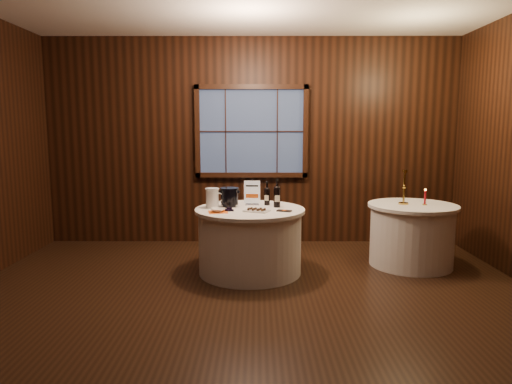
{
  "coord_description": "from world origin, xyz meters",
  "views": [
    {
      "loc": [
        0.09,
        -4.23,
        1.7
      ],
      "look_at": [
        0.07,
        0.9,
        0.98
      ],
      "focal_mm": 32.0,
      "sensor_mm": 36.0,
      "label": 1
    }
  ],
  "objects_px": {
    "sign_stand": "(252,197)",
    "red_candle": "(425,199)",
    "port_bottle_right": "(277,195)",
    "brass_candlestick": "(404,192)",
    "chocolate_plate": "(257,210)",
    "chocolate_box": "(284,211)",
    "glass_pitcher": "(212,198)",
    "cracker_bowl": "(218,210)",
    "side_table": "(411,235)",
    "port_bottle_left": "(267,195)",
    "grape_bunch": "(229,209)",
    "ice_bucket": "(229,197)",
    "main_table": "(250,240)"
  },
  "relations": [
    {
      "from": "sign_stand",
      "to": "chocolate_plate",
      "type": "relative_size",
      "value": 0.98
    },
    {
      "from": "sign_stand",
      "to": "ice_bucket",
      "type": "height_order",
      "value": "sign_stand"
    },
    {
      "from": "port_bottle_left",
      "to": "chocolate_plate",
      "type": "distance_m",
      "value": 0.47
    },
    {
      "from": "side_table",
      "to": "ice_bucket",
      "type": "xyz_separation_m",
      "value": [
        -2.25,
        -0.17,
        0.5
      ]
    },
    {
      "from": "brass_candlestick",
      "to": "red_candle",
      "type": "height_order",
      "value": "brass_candlestick"
    },
    {
      "from": "sign_stand",
      "to": "chocolate_plate",
      "type": "bearing_deg",
      "value": -78.28
    },
    {
      "from": "port_bottle_right",
      "to": "grape_bunch",
      "type": "distance_m",
      "value": 0.62
    },
    {
      "from": "port_bottle_right",
      "to": "red_candle",
      "type": "bearing_deg",
      "value": 2.52
    },
    {
      "from": "sign_stand",
      "to": "grape_bunch",
      "type": "height_order",
      "value": "sign_stand"
    },
    {
      "from": "port_bottle_right",
      "to": "cracker_bowl",
      "type": "relative_size",
      "value": 2.15
    },
    {
      "from": "port_bottle_right",
      "to": "red_candle",
      "type": "xyz_separation_m",
      "value": [
        1.81,
        0.15,
        -0.07
      ]
    },
    {
      "from": "main_table",
      "to": "sign_stand",
      "type": "distance_m",
      "value": 0.53
    },
    {
      "from": "cracker_bowl",
      "to": "sign_stand",
      "type": "bearing_deg",
      "value": 49.78
    },
    {
      "from": "glass_pitcher",
      "to": "sign_stand",
      "type": "bearing_deg",
      "value": 4.67
    },
    {
      "from": "chocolate_plate",
      "to": "red_candle",
      "type": "bearing_deg",
      "value": 12.15
    },
    {
      "from": "brass_candlestick",
      "to": "red_candle",
      "type": "xyz_separation_m",
      "value": [
        0.24,
        -0.05,
        -0.07
      ]
    },
    {
      "from": "chocolate_plate",
      "to": "chocolate_box",
      "type": "height_order",
      "value": "chocolate_plate"
    },
    {
      "from": "sign_stand",
      "to": "chocolate_plate",
      "type": "height_order",
      "value": "sign_stand"
    },
    {
      "from": "chocolate_plate",
      "to": "ice_bucket",
      "type": "bearing_deg",
      "value": 135.02
    },
    {
      "from": "main_table",
      "to": "chocolate_box",
      "type": "relative_size",
      "value": 7.97
    },
    {
      "from": "cracker_bowl",
      "to": "brass_candlestick",
      "type": "xyz_separation_m",
      "value": [
        2.24,
        0.53,
        0.13
      ]
    },
    {
      "from": "chocolate_box",
      "to": "red_candle",
      "type": "height_order",
      "value": "red_candle"
    },
    {
      "from": "chocolate_box",
      "to": "cracker_bowl",
      "type": "bearing_deg",
      "value": -156.16
    },
    {
      "from": "port_bottle_right",
      "to": "brass_candlestick",
      "type": "relative_size",
      "value": 0.79
    },
    {
      "from": "chocolate_box",
      "to": "grape_bunch",
      "type": "xyz_separation_m",
      "value": [
        -0.62,
        0.02,
        0.01
      ]
    },
    {
      "from": "port_bottle_right",
      "to": "sign_stand",
      "type": "bearing_deg",
      "value": 155.54
    },
    {
      "from": "port_bottle_left",
      "to": "ice_bucket",
      "type": "relative_size",
      "value": 1.28
    },
    {
      "from": "sign_stand",
      "to": "red_candle",
      "type": "bearing_deg",
      "value": 5.01
    },
    {
      "from": "ice_bucket",
      "to": "glass_pitcher",
      "type": "bearing_deg",
      "value": -158.8
    },
    {
      "from": "red_candle",
      "to": "brass_candlestick",
      "type": "bearing_deg",
      "value": 167.69
    },
    {
      "from": "main_table",
      "to": "chocolate_box",
      "type": "bearing_deg",
      "value": -25.37
    },
    {
      "from": "side_table",
      "to": "port_bottle_right",
      "type": "bearing_deg",
      "value": -172.97
    },
    {
      "from": "cracker_bowl",
      "to": "red_candle",
      "type": "height_order",
      "value": "red_candle"
    },
    {
      "from": "sign_stand",
      "to": "chocolate_box",
      "type": "distance_m",
      "value": 0.55
    },
    {
      "from": "side_table",
      "to": "port_bottle_right",
      "type": "xyz_separation_m",
      "value": [
        -1.68,
        -0.21,
        0.53
      ]
    },
    {
      "from": "port_bottle_left",
      "to": "cracker_bowl",
      "type": "height_order",
      "value": "port_bottle_left"
    },
    {
      "from": "cracker_bowl",
      "to": "chocolate_box",
      "type": "bearing_deg",
      "value": 3.72
    },
    {
      "from": "side_table",
      "to": "port_bottle_left",
      "type": "height_order",
      "value": "port_bottle_left"
    },
    {
      "from": "glass_pitcher",
      "to": "cracker_bowl",
      "type": "relative_size",
      "value": 1.48
    },
    {
      "from": "port_bottle_right",
      "to": "chocolate_plate",
      "type": "xyz_separation_m",
      "value": [
        -0.24,
        -0.29,
        -0.13
      ]
    },
    {
      "from": "port_bottle_left",
      "to": "chocolate_box",
      "type": "relative_size",
      "value": 1.8
    },
    {
      "from": "sign_stand",
      "to": "brass_candlestick",
      "type": "height_order",
      "value": "brass_candlestick"
    },
    {
      "from": "port_bottle_left",
      "to": "glass_pitcher",
      "type": "height_order",
      "value": "port_bottle_left"
    },
    {
      "from": "side_table",
      "to": "port_bottle_left",
      "type": "relative_size",
      "value": 3.74
    },
    {
      "from": "glass_pitcher",
      "to": "cracker_bowl",
      "type": "bearing_deg",
      "value": -87.13
    },
    {
      "from": "port_bottle_right",
      "to": "chocolate_box",
      "type": "height_order",
      "value": "port_bottle_right"
    },
    {
      "from": "glass_pitcher",
      "to": "cracker_bowl",
      "type": "height_order",
      "value": "glass_pitcher"
    },
    {
      "from": "port_bottle_right",
      "to": "chocolate_plate",
      "type": "height_order",
      "value": "port_bottle_right"
    },
    {
      "from": "side_table",
      "to": "chocolate_plate",
      "type": "bearing_deg",
      "value": -165.56
    },
    {
      "from": "side_table",
      "to": "brass_candlestick",
      "type": "relative_size",
      "value": 2.53
    }
  ]
}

